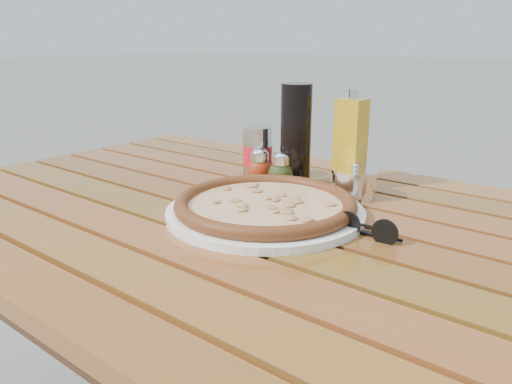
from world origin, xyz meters
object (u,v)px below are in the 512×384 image
Objects in this scene: pizza at (265,204)px; sunglasses at (367,229)px; plate at (265,212)px; pepper_shaker at (259,167)px; table at (250,247)px; parmesan_tin at (354,183)px; dark_bottle at (296,136)px; oregano_shaker at (281,171)px; olive_oil_cruet at (350,143)px; soda_can at (257,154)px.

pizza is 0.19m from sunglasses.
pepper_shaker is at bearing 131.24° from plate.
parmesan_tin reaches higher than table.
parmesan_tin is at bearing 70.21° from pizza.
plate is 0.19m from sunglasses.
pepper_shaker reaches higher than plate.
dark_bottle reaches higher than plate.
parmesan_tin is 0.22m from sunglasses.
sunglasses reaches higher than table.
oregano_shaker reaches higher than parmesan_tin.
olive_oil_cruet is (0.16, 0.11, 0.06)m from pepper_shaker.
plate is at bearing -176.75° from sunglasses.
dark_bottle is 0.12m from olive_oil_cruet.
sunglasses is at bearing -34.58° from dark_bottle.
olive_oil_cruet is 1.80× the size of parmesan_tin.
pepper_shaker is 0.11m from dark_bottle.
oregano_shaker is 0.68× the size of soda_can.
oregano_shaker reaches higher than plate.
pizza is 1.69× the size of olive_oil_cruet.
table is 0.26m from soda_can.
pizza is 4.32× the size of oregano_shaker.
oregano_shaker is 0.10m from soda_can.
pepper_shaker reaches higher than table.
sunglasses is at bearing -22.76° from pepper_shaker.
dark_bottle reaches higher than pizza.
oregano_shaker is 0.16m from olive_oil_cruet.
parmesan_tin is (0.15, 0.04, -0.01)m from oregano_shaker.
sunglasses is at bearing 2.32° from table.
soda_can is 0.24m from parmesan_tin.
dark_bottle is 1.83× the size of soda_can.
soda_can is 1.09× the size of sunglasses.
oregano_shaker is at bearing 103.79° from table.
pepper_shaker reaches higher than sunglasses.
pizza is at bearing -176.75° from sunglasses.
parmesan_tin is at bearing 58.98° from table.
soda_can is at bearing 152.58° from sunglasses.
pepper_shaker is 0.75× the size of sunglasses.
pepper_shaker is 0.68× the size of soda_can.
oregano_shaker reaches higher than pizza.
dark_bottle reaches higher than soda_can.
oregano_shaker is (0.06, 0.00, 0.00)m from pepper_shaker.
table is 6.67× the size of olive_oil_cruet.
parmesan_tin is at bearing 70.21° from plate.
soda_can is at bearing 160.24° from oregano_shaker.
pizza is (0.00, 0.00, 0.02)m from plate.
soda_can is at bearing 133.41° from pepper_shaker.
olive_oil_cruet is (0.03, 0.26, 0.09)m from plate.
dark_bottle reaches higher than oregano_shaker.
parmesan_tin reaches higher than plate.
pepper_shaker is 0.39× the size of olive_oil_cruet.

